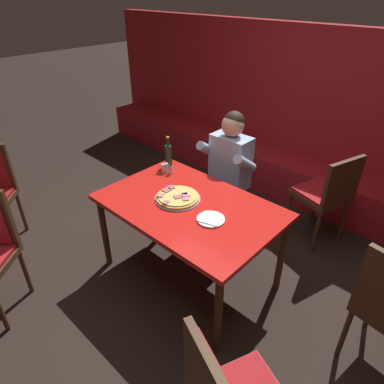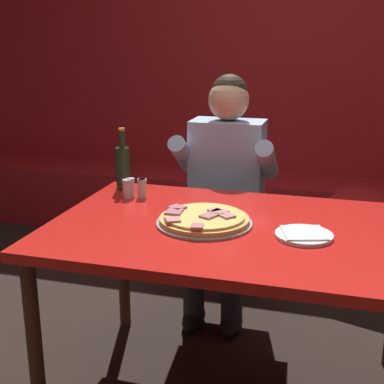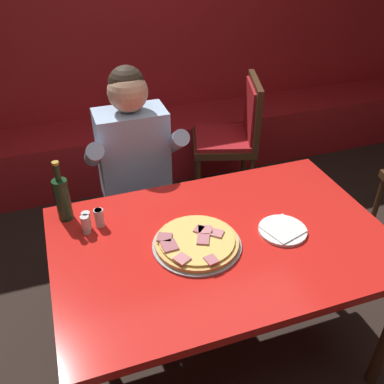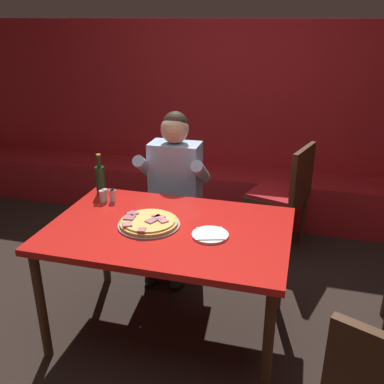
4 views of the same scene
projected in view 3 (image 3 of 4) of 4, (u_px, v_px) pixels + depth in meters
The scene contains 13 objects.
ground_plane at pixel (216, 348), 2.25m from camera, with size 24.00×24.00×0.00m, color black.
booth_wall_panel at pixel (119, 52), 3.41m from camera, with size 6.80×0.16×1.90m, color #A3191E.
booth_bench at pixel (135, 149), 3.57m from camera, with size 6.46×0.48×0.46m, color #A3191E.
main_dining_table at pixel (221, 251), 1.86m from camera, with size 1.42×0.94×0.76m.
pizza at pixel (197, 243), 1.77m from camera, with size 0.37×0.37×0.05m.
plate_white_paper at pixel (283, 230), 1.85m from camera, with size 0.21×0.21×0.02m.
beer_bottle at pixel (62, 198), 1.88m from camera, with size 0.07×0.07×0.29m.
shaker_red_pepper_flakes at pixel (87, 222), 1.85m from camera, with size 0.04×0.04×0.09m.
shaker_parmesan at pixel (100, 218), 1.87m from camera, with size 0.04×0.04×0.09m.
shaker_oregano at pixel (86, 225), 1.83m from camera, with size 0.04×0.04×0.09m.
shaker_black_pepper at pixel (99, 219), 1.87m from camera, with size 0.04×0.04×0.09m.
diner_seated_blue_shirt at pixel (138, 173), 2.36m from camera, with size 0.53×0.53×1.27m.
dining_chair_side_aisle at pixel (234, 132), 3.07m from camera, with size 0.55×0.55×0.96m.
Camera 3 is at (-0.58, -1.27, 1.95)m, focal length 40.00 mm.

